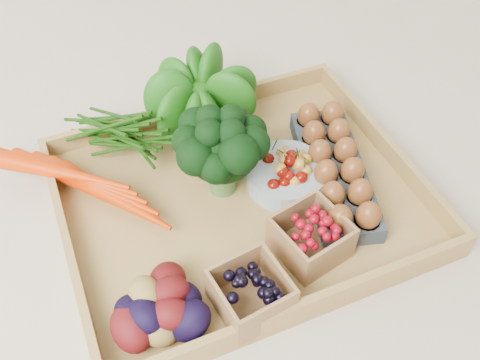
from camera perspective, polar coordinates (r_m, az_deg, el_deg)
name	(u,v)px	position (r m, az deg, el deg)	size (l,w,h in m)	color
ground	(240,205)	(0.87, 0.00, -2.64)	(4.00, 4.00, 0.00)	beige
tray	(240,202)	(0.86, 0.00, -2.32)	(0.55, 0.45, 0.01)	#AD8948
carrots	(89,183)	(0.87, -15.79, -0.34)	(0.24, 0.17, 0.06)	red
lettuce	(199,92)	(0.94, -4.38, 9.30)	(0.14, 0.14, 0.14)	#15480B
broccoli	(222,163)	(0.83, -1.94, 1.78)	(0.15, 0.15, 0.11)	black
cherry_bowl	(286,175)	(0.87, 4.94, 0.49)	(0.13, 0.13, 0.03)	#8C9EA5
egg_carton	(334,173)	(0.88, 9.95, 0.75)	(0.09, 0.27, 0.03)	#343C43
potatoes	(157,303)	(0.71, -8.80, -12.87)	(0.14, 0.14, 0.08)	#450B0C
punnet_blackberry	(251,293)	(0.72, 1.16, -11.93)	(0.09, 0.09, 0.06)	black
punnet_raspberry	(311,237)	(0.78, 7.55, -6.02)	(0.09, 0.09, 0.06)	maroon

